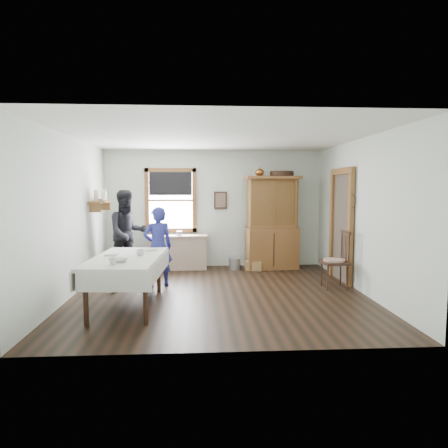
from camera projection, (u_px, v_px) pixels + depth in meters
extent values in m
cube|color=black|center=(219.00, 293.00, 6.96)|extent=(5.00, 5.00, 0.01)
cube|color=silver|center=(219.00, 137.00, 6.72)|extent=(5.00, 5.00, 0.01)
cube|color=silver|center=(214.00, 209.00, 9.32)|extent=(5.00, 0.01, 2.70)
cube|color=silver|center=(230.00, 232.00, 4.35)|extent=(5.00, 0.01, 2.70)
cube|color=silver|center=(70.00, 217.00, 6.68)|extent=(0.01, 5.00, 2.70)
cube|color=silver|center=(362.00, 216.00, 6.99)|extent=(0.01, 5.00, 2.70)
cube|color=white|center=(171.00, 200.00, 9.23)|extent=(1.00, 0.02, 1.30)
cube|color=brown|center=(170.00, 170.00, 9.14)|extent=(1.18, 0.06, 0.09)
cube|color=brown|center=(171.00, 230.00, 9.27)|extent=(1.18, 0.06, 0.09)
cube|color=brown|center=(147.00, 200.00, 9.17)|extent=(0.09, 0.06, 1.48)
cube|color=brown|center=(194.00, 200.00, 9.24)|extent=(0.09, 0.06, 1.48)
cube|color=black|center=(171.00, 184.00, 9.15)|extent=(0.98, 0.03, 0.53)
cube|color=#4E4337|center=(342.00, 228.00, 7.86)|extent=(0.03, 0.90, 2.10)
cube|color=brown|center=(350.00, 231.00, 7.35)|extent=(0.08, 0.12, 2.10)
cube|color=brown|center=(332.00, 225.00, 8.36)|extent=(0.08, 0.12, 2.10)
cube|color=brown|center=(342.00, 171.00, 7.76)|extent=(0.08, 1.14, 0.12)
cube|color=brown|center=(100.00, 202.00, 8.17)|extent=(0.24, 1.00, 0.04)
cube|color=brown|center=(95.00, 208.00, 7.78)|extent=(0.22, 0.03, 0.18)
cube|color=brown|center=(105.00, 206.00, 8.57)|extent=(0.22, 0.03, 0.18)
cube|color=tan|center=(96.00, 196.00, 7.86)|extent=(0.03, 0.22, 0.24)
cylinder|color=silver|center=(104.00, 195.00, 8.50)|extent=(0.12, 0.12, 0.22)
cube|color=#381F13|center=(220.00, 200.00, 9.27)|extent=(0.30, 0.04, 0.40)
torus|color=black|center=(353.00, 194.00, 7.25)|extent=(0.01, 0.27, 0.27)
cube|color=tan|center=(178.00, 252.00, 9.06)|extent=(1.36, 0.53, 0.78)
cube|color=brown|center=(272.00, 223.00, 9.06)|extent=(1.28, 0.69, 2.10)
cube|color=silver|center=(127.00, 282.00, 6.15)|extent=(1.15, 2.02, 0.78)
cube|color=#381F13|center=(335.00, 260.00, 7.28)|extent=(0.52, 0.52, 1.06)
cube|color=#9FA1A7|center=(235.00, 264.00, 8.98)|extent=(0.30, 0.30, 0.27)
cube|color=olive|center=(254.00, 266.00, 8.93)|extent=(0.40, 0.32, 0.21)
imported|color=navy|center=(158.00, 250.00, 7.42)|extent=(0.58, 0.47, 1.38)
imported|color=black|center=(128.00, 236.00, 8.31)|extent=(1.00, 0.92, 1.66)
imported|color=silver|center=(140.00, 253.00, 6.22)|extent=(0.13, 0.13, 0.09)
imported|color=silver|center=(113.00, 262.00, 5.43)|extent=(0.14, 0.14, 0.10)
imported|color=silver|center=(121.00, 260.00, 5.66)|extent=(0.23, 0.23, 0.06)
imported|color=brown|center=(159.00, 235.00, 8.92)|extent=(0.24, 0.25, 0.02)
imported|color=silver|center=(161.00, 233.00, 9.10)|extent=(0.26, 0.26, 0.07)
imported|color=silver|center=(101.00, 200.00, 8.21)|extent=(0.22, 0.22, 0.05)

